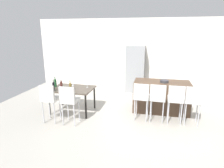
# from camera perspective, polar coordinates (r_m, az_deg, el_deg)

# --- Properties ---
(ground_plane) EXTENTS (10.00, 10.00, 0.00)m
(ground_plane) POSITION_cam_1_polar(r_m,az_deg,el_deg) (5.52, 10.85, -10.19)
(ground_plane) COLOR #ADA89E
(back_wall) EXTENTS (10.00, 0.12, 2.90)m
(back_wall) POSITION_cam_1_polar(r_m,az_deg,el_deg) (8.11, 12.16, 8.57)
(back_wall) COLOR silver
(back_wall) RESTS_ON ground_plane
(kitchen_island) EXTENTS (1.64, 0.78, 0.92)m
(kitchen_island) POSITION_cam_1_polar(r_m,az_deg,el_deg) (5.98, 14.46, -3.64)
(kitchen_island) COLOR #4C3828
(kitchen_island) RESTS_ON ground_plane
(bar_chair_left) EXTENTS (0.42, 0.42, 1.05)m
(bar_chair_left) POSITION_cam_1_polar(r_m,az_deg,el_deg) (5.17, 8.82, -3.51)
(bar_chair_left) COLOR beige
(bar_chair_left) RESTS_ON ground_plane
(bar_chair_middle) EXTENTS (0.42, 0.42, 1.05)m
(bar_chair_middle) POSITION_cam_1_polar(r_m,az_deg,el_deg) (5.17, 13.51, -3.78)
(bar_chair_middle) COLOR beige
(bar_chair_middle) RESTS_ON ground_plane
(bar_chair_right) EXTENTS (0.41, 0.41, 1.05)m
(bar_chair_right) POSITION_cam_1_polar(r_m,az_deg,el_deg) (5.20, 18.51, -4.04)
(bar_chair_right) COLOR beige
(bar_chair_right) RESTS_ON ground_plane
(bar_chair_far) EXTENTS (0.42, 0.42, 1.05)m
(bar_chair_far) POSITION_cam_1_polar(r_m,az_deg,el_deg) (5.26, 23.08, -4.26)
(bar_chair_far) COLOR beige
(bar_chair_far) RESTS_ON ground_plane
(dining_table) EXTENTS (1.24, 0.91, 0.74)m
(dining_table) POSITION_cam_1_polar(r_m,az_deg,el_deg) (5.81, -11.80, -1.86)
(dining_table) COLOR #4C4238
(dining_table) RESTS_ON ground_plane
(dining_chair_near) EXTENTS (0.41, 0.41, 1.05)m
(dining_chair_near) POSITION_cam_1_polar(r_m,az_deg,el_deg) (5.24, -18.23, -3.88)
(dining_chair_near) COLOR beige
(dining_chair_near) RESTS_ON ground_plane
(dining_chair_far) EXTENTS (0.40, 0.40, 1.05)m
(dining_chair_far) POSITION_cam_1_polar(r_m,az_deg,el_deg) (4.98, -12.71, -4.45)
(dining_chair_far) COLOR beige
(dining_chair_far) RESTS_ON ground_plane
(wine_bottle_corner) EXTENTS (0.07, 0.07, 0.32)m
(wine_bottle_corner) POSITION_cam_1_polar(r_m,az_deg,el_deg) (6.00, -16.59, 0.30)
(wine_bottle_corner) COLOR #194723
(wine_bottle_corner) RESTS_ON dining_table
(wine_bottle_end) EXTENTS (0.07, 0.07, 0.30)m
(wine_bottle_end) POSITION_cam_1_polar(r_m,az_deg,el_deg) (5.51, -12.36, -0.82)
(wine_bottle_end) COLOR brown
(wine_bottle_end) RESTS_ON dining_table
(wine_bottle_middle) EXTENTS (0.07, 0.07, 0.29)m
(wine_bottle_middle) POSITION_cam_1_polar(r_m,az_deg,el_deg) (5.74, -14.90, -0.32)
(wine_bottle_middle) COLOR #471E19
(wine_bottle_middle) RESTS_ON dining_table
(wine_bottle_inner) EXTENTS (0.06, 0.06, 0.33)m
(wine_bottle_inner) POSITION_cam_1_polar(r_m,az_deg,el_deg) (5.61, -17.07, -0.70)
(wine_bottle_inner) COLOR black
(wine_bottle_inner) RESTS_ON dining_table
(wine_glass_left) EXTENTS (0.07, 0.07, 0.17)m
(wine_glass_left) POSITION_cam_1_polar(r_m,az_deg,el_deg) (5.75, -7.45, 0.17)
(wine_glass_left) COLOR silver
(wine_glass_left) RESTS_ON dining_table
(wine_glass_right) EXTENTS (0.07, 0.07, 0.17)m
(wine_glass_right) POSITION_cam_1_polar(r_m,az_deg,el_deg) (5.64, -11.58, -0.29)
(wine_glass_right) COLOR silver
(wine_glass_right) RESTS_ON dining_table
(refrigerator) EXTENTS (0.72, 0.68, 1.84)m
(refrigerator) POSITION_cam_1_polar(r_m,az_deg,el_deg) (7.79, 7.00, 4.58)
(refrigerator) COLOR #939699
(refrigerator) RESTS_ON ground_plane
(fruit_bowl) EXTENTS (0.24, 0.24, 0.07)m
(fruit_bowl) POSITION_cam_1_polar(r_m,az_deg,el_deg) (5.78, 15.36, 0.78)
(fruit_bowl) COLOR #333338
(fruit_bowl) RESTS_ON kitchen_island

